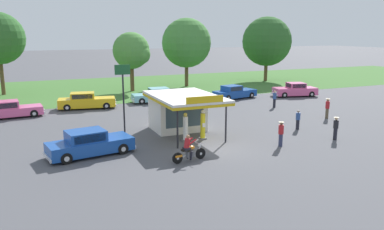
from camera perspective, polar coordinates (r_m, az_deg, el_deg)
name	(u,v)px	position (r m, az deg, el deg)	size (l,w,h in m)	color
ground_plane	(219,149)	(24.54, 3.99, -5.01)	(300.00, 300.00, 0.00)	#4C4C51
grass_verge_strip	(117,88)	(52.47, -11.09, 4.04)	(120.00, 24.00, 0.01)	#3D6B2D
service_station_kiosk	(179,109)	(28.51, -1.91, 0.95)	(4.36, 6.74, 3.32)	silver
gas_pump_nearside	(185,128)	(25.90, -0.98, -1.99)	(0.44, 0.44, 1.97)	slate
gas_pump_offside	(203,126)	(26.39, 1.63, -1.61)	(0.44, 0.44, 2.07)	slate
motorcycle_with_rider	(189,150)	(21.95, -0.50, -5.29)	(2.20, 0.72, 1.58)	black
featured_classic_sedan	(90,144)	(23.83, -15.03, -4.17)	(5.40, 2.76, 1.55)	#19479E
parked_car_back_row_far_left	(11,110)	(36.77, -25.40, 0.69)	(5.31, 2.35, 1.48)	#E55993
parked_car_back_row_centre	(234,93)	(43.04, 6.32, 3.34)	(5.45, 2.82, 1.49)	#19479E
parked_car_back_row_right	(156,96)	(40.84, -5.43, 2.89)	(5.03, 2.26, 1.50)	#7AC6D1
parked_car_second_row_spare	(86,101)	(38.51, -15.49, 1.99)	(5.72, 2.64, 1.58)	gold
parked_car_back_row_far_right	(295,90)	(45.96, 15.10, 3.60)	(5.33, 2.97, 1.57)	#E55993
bystander_strolling_foreground	(298,119)	(30.18, 15.51, -0.61)	(0.34, 0.34, 1.49)	black
bystander_admiring_sedan	(281,133)	(25.39, 13.12, -2.65)	(0.36, 0.36, 1.65)	#2D3351
bystander_standing_back_lot	(336,128)	(28.03, 20.63, -1.78)	(0.35, 0.35, 1.61)	black
bystander_chatting_near_pumps	(275,99)	(38.48, 12.20, 2.40)	(0.34, 0.34, 1.68)	black
bystander_leaning_by_kiosk	(327,108)	(34.75, 19.53, 1.03)	(0.38, 0.38, 1.74)	brown
tree_oak_centre	(186,43)	(52.35, -0.83, 10.68)	(6.62, 6.62, 9.18)	brown
tree_oak_far_right	(266,43)	(59.55, 10.96, 10.53)	(7.34, 7.34, 9.60)	brown
tree_oak_left	(132,51)	(48.54, -8.88, 9.36)	(4.56, 4.56, 7.33)	brown
roadside_pole_sign	(123,88)	(27.68, -10.23, 4.05)	(1.10, 0.12, 5.04)	black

